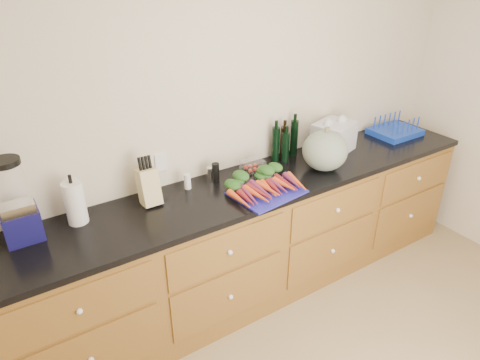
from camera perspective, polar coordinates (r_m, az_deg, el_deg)
wall_back at (r=3.06m, az=-0.60°, el=8.24°), size 4.10×0.05×2.60m
cabinets at (r=3.22m, az=2.63°, el=-7.88°), size 3.60×0.64×0.90m
countertop at (r=2.97m, az=2.78°, el=-0.48°), size 3.64×0.62×0.04m
cutting_board at (r=2.81m, az=3.61°, el=-1.65°), size 0.48×0.39×0.01m
carrots at (r=2.82m, az=3.18°, el=-0.77°), size 0.49×0.33×0.06m
squash at (r=3.12m, az=11.26°, el=3.88°), size 0.32×0.32×0.29m
blender_appliance at (r=2.56m, az=-27.64°, el=-3.03°), size 0.19×0.19×0.48m
paper_towel at (r=2.62m, az=-21.14°, el=-2.85°), size 0.12×0.12×0.26m
knife_block at (r=2.71m, az=-12.09°, el=-0.86°), size 0.12×0.12×0.23m
grinder_salt at (r=2.86m, az=-7.02°, el=-0.19°), size 0.05×0.05×0.10m
grinder_pepper at (r=2.94m, az=-3.27°, el=1.08°), size 0.05×0.05×0.13m
canister_chrome at (r=2.93m, az=-3.97°, el=0.71°), size 0.05×0.05×0.11m
tomato_box at (r=3.09m, az=1.71°, el=1.92°), size 0.16×0.12×0.07m
bottles at (r=3.26m, az=6.01°, el=4.97°), size 0.23×0.12×0.28m
grocery_bag at (r=3.46m, az=12.38°, el=5.64°), size 0.38×0.34×0.23m
dish_rack at (r=3.97m, az=19.98°, el=6.27°), size 0.40×0.32×0.16m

